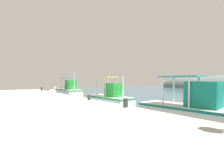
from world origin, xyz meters
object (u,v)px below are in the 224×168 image
object	(u,v)px
mooring_bollard_second	(89,97)
pelican	(52,91)
mooring_bollard_nearest	(42,89)
fishing_boat_third	(191,110)
fishing_boat_second	(110,98)
mooring_bollard_third	(126,103)
fishing_boat_nearest	(69,91)

from	to	relation	value
mooring_bollard_second	pelican	bearing A→B (deg)	-168.07
pelican	mooring_bollard_nearest	size ratio (longest dim) A/B	1.88
fishing_boat_third	pelican	distance (m)	11.88
fishing_boat_second	mooring_bollard_second	size ratio (longest dim) A/B	12.95
pelican	mooring_bollard_nearest	distance (m)	8.07
mooring_bollard_nearest	mooring_bollard_third	distance (m)	17.02
mooring_bollard_nearest	mooring_bollard_third	bearing A→B (deg)	0.00
fishing_boat_nearest	mooring_bollard_nearest	distance (m)	3.66
fishing_boat_second	mooring_bollard_nearest	bearing A→B (deg)	-166.50
fishing_boat_third	mooring_bollard_nearest	bearing A→B (deg)	-173.25
fishing_boat_third	mooring_bollard_third	bearing A→B (deg)	-135.80
mooring_bollard_third	pelican	bearing A→B (deg)	-173.20
pelican	fishing_boat_nearest	bearing A→B (deg)	145.47
fishing_boat_nearest	fishing_boat_third	xyz separation A→B (m)	(17.46, -0.81, -0.01)
mooring_bollard_nearest	mooring_bollard_second	distance (m)	13.09
fishing_boat_second	mooring_bollard_second	xyz separation A→B (m)	(1.33, -2.82, 0.33)
fishing_boat_second	mooring_bollard_third	distance (m)	5.98
fishing_boat_nearest	pelican	xyz separation A→B (m)	(6.08, -4.18, 0.46)
fishing_boat_second	mooring_bollard_nearest	xyz separation A→B (m)	(-11.77, -2.82, 0.39)
mooring_bollard_third	fishing_boat_nearest	bearing A→B (deg)	168.38
fishing_boat_nearest	mooring_bollard_second	bearing A→B (deg)	-15.53
pelican	mooring_bollard_third	world-z (taller)	pelican
fishing_boat_second	mooring_bollard_second	distance (m)	3.14
pelican	mooring_bollard_third	xyz separation A→B (m)	(9.03, 1.08, -0.16)
fishing_boat_nearest	mooring_bollard_nearest	bearing A→B (deg)	-121.76
mooring_bollard_nearest	mooring_bollard_third	size ratio (longest dim) A/B	1.02
fishing_boat_nearest	mooring_bollard_nearest	size ratio (longest dim) A/B	10.81
fishing_boat_third	mooring_bollard_third	world-z (taller)	fishing_boat_third
fishing_boat_nearest	mooring_bollard_second	size ratio (longest dim) A/B	14.26
fishing_boat_nearest	mooring_bollard_nearest	xyz separation A→B (m)	(-1.92, -3.10, 0.31)
mooring_bollard_second	mooring_bollard_third	distance (m)	3.93
fishing_boat_nearest	fishing_boat_third	size ratio (longest dim) A/B	1.01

